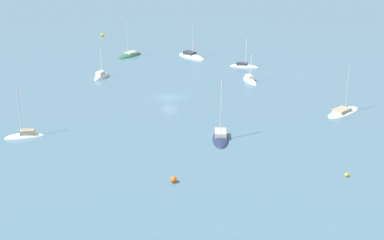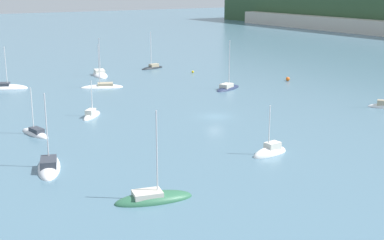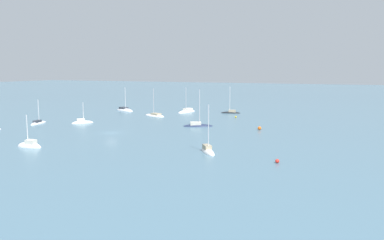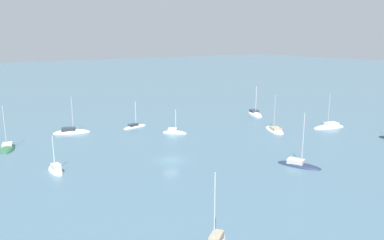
% 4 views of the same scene
% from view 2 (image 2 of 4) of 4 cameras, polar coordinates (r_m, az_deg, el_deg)
% --- Properties ---
extents(ground_plane, '(600.00, 600.00, 0.00)m').
position_cam_2_polar(ground_plane, '(81.26, 2.50, 0.37)').
color(ground_plane, slate).
extents(sailboat_0, '(4.28, 7.88, 9.39)m').
position_cam_2_polar(sailboat_0, '(50.65, -4.15, -8.44)').
color(sailboat_0, '#2D6647').
rests_on(sailboat_0, ground_plane).
extents(sailboat_2, '(5.05, 4.93, 6.15)m').
position_cam_2_polar(sailboat_2, '(82.50, -10.65, 0.44)').
color(sailboat_2, white).
rests_on(sailboat_2, ground_plane).
extents(sailboat_3, '(6.63, 2.96, 6.90)m').
position_cam_2_polar(sailboat_3, '(74.69, -16.37, -1.40)').
color(sailboat_3, silver).
rests_on(sailboat_3, ground_plane).
extents(sailboat_4, '(8.49, 4.94, 9.22)m').
position_cam_2_polar(sailboat_4, '(60.76, -15.00, -4.92)').
color(sailboat_4, silver).
rests_on(sailboat_4, ground_plane).
extents(sailboat_5, '(5.69, 8.77, 8.93)m').
position_cam_2_polar(sailboat_5, '(108.56, -19.32, 3.20)').
color(sailboat_5, silver).
rests_on(sailboat_5, ground_plane).
extents(sailboat_6, '(5.60, 8.59, 8.93)m').
position_cam_2_polar(sailboat_6, '(105.22, -9.54, 3.49)').
color(sailboat_6, white).
rests_on(sailboat_6, ground_plane).
extents(sailboat_7, '(2.18, 5.21, 6.94)m').
position_cam_2_polar(sailboat_7, '(64.13, 8.33, -3.53)').
color(sailboat_7, white).
rests_on(sailboat_7, ground_plane).
extents(sailboat_8, '(3.04, 6.51, 9.14)m').
position_cam_2_polar(sailboat_8, '(127.45, -4.24, 5.57)').
color(sailboat_8, black).
rests_on(sailboat_8, ground_plane).
extents(sailboat_9, '(8.80, 4.72, 8.97)m').
position_cam_2_polar(sailboat_9, '(119.06, -9.78, 4.75)').
color(sailboat_9, silver).
rests_on(sailboat_9, ground_plane).
extents(sailboat_10, '(5.31, 7.76, 9.76)m').
position_cam_2_polar(sailboat_10, '(102.58, 3.83, 3.40)').
color(sailboat_10, '#232D4C').
rests_on(sailboat_10, ground_plane).
extents(mooring_buoy_0, '(0.84, 0.84, 0.84)m').
position_cam_2_polar(mooring_buoy_0, '(112.47, 10.18, 4.33)').
color(mooring_buoy_0, orange).
rests_on(mooring_buoy_0, ground_plane).
extents(mooring_buoy_1, '(0.52, 0.52, 0.52)m').
position_cam_2_polar(mooring_buoy_1, '(120.76, 0.08, 5.17)').
color(mooring_buoy_1, yellow).
rests_on(mooring_buoy_1, ground_plane).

